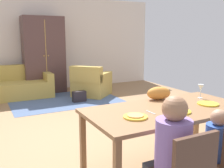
{
  "coord_description": "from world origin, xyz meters",
  "views": [
    {
      "loc": [
        -1.71,
        -3.57,
        1.58
      ],
      "look_at": [
        0.07,
        -0.16,
        0.85
      ],
      "focal_mm": 40.95,
      "sensor_mm": 36.0,
      "label": 1
    }
  ],
  "objects_px": {
    "person_child": "(213,159)",
    "cat": "(159,93)",
    "plate_near_man": "(135,117)",
    "couch": "(14,86)",
    "dining_table": "(168,114)",
    "handbag": "(79,96)",
    "armchair": "(91,84)",
    "plate_near_woman": "(208,104)",
    "person_man": "(169,163)",
    "plate_near_child": "(179,111)",
    "armoire": "(44,55)",
    "wine_glass": "(201,88)"
  },
  "relations": [
    {
      "from": "dining_table",
      "to": "couch",
      "type": "xyz_separation_m",
      "value": [
        -1.15,
        4.66,
        -0.39
      ]
    },
    {
      "from": "plate_near_child",
      "to": "armoire",
      "type": "bearing_deg",
      "value": 93.08
    },
    {
      "from": "dining_table",
      "to": "couch",
      "type": "distance_m",
      "value": 4.82
    },
    {
      "from": "plate_near_man",
      "to": "wine_glass",
      "type": "distance_m",
      "value": 1.26
    },
    {
      "from": "plate_near_child",
      "to": "armoire",
      "type": "relative_size",
      "value": 0.12
    },
    {
      "from": "couch",
      "to": "cat",
      "type": "bearing_deg",
      "value": -73.09
    },
    {
      "from": "plate_near_man",
      "to": "armoire",
      "type": "bearing_deg",
      "value": 87.21
    },
    {
      "from": "armchair",
      "to": "couch",
      "type": "bearing_deg",
      "value": 159.52
    },
    {
      "from": "plate_near_woman",
      "to": "cat",
      "type": "distance_m",
      "value": 0.61
    },
    {
      "from": "dining_table",
      "to": "couch",
      "type": "bearing_deg",
      "value": 103.89
    },
    {
      "from": "person_man",
      "to": "armoire",
      "type": "xyz_separation_m",
      "value": [
        0.25,
        5.63,
        0.54
      ]
    },
    {
      "from": "wine_glass",
      "to": "cat",
      "type": "distance_m",
      "value": 0.57
    },
    {
      "from": "plate_near_child",
      "to": "plate_near_woman",
      "type": "distance_m",
      "value": 0.53
    },
    {
      "from": "plate_near_man",
      "to": "plate_near_woman",
      "type": "relative_size",
      "value": 1.0
    },
    {
      "from": "plate_near_man",
      "to": "cat",
      "type": "height_order",
      "value": "cat"
    },
    {
      "from": "plate_near_man",
      "to": "plate_near_woman",
      "type": "distance_m",
      "value": 1.05
    },
    {
      "from": "dining_table",
      "to": "couch",
      "type": "relative_size",
      "value": 1.02
    },
    {
      "from": "armchair",
      "to": "handbag",
      "type": "xyz_separation_m",
      "value": [
        -0.51,
        -0.46,
        -0.19
      ]
    },
    {
      "from": "wine_glass",
      "to": "plate_near_woman",
      "type": "bearing_deg",
      "value": -120.13
    },
    {
      "from": "person_man",
      "to": "handbag",
      "type": "distance_m",
      "value": 4.24
    },
    {
      "from": "plate_near_man",
      "to": "cat",
      "type": "distance_m",
      "value": 0.84
    },
    {
      "from": "plate_near_woman",
      "to": "plate_near_man",
      "type": "bearing_deg",
      "value": -178.91
    },
    {
      "from": "person_child",
      "to": "armoire",
      "type": "bearing_deg",
      "value": 92.82
    },
    {
      "from": "armchair",
      "to": "dining_table",
      "type": "bearing_deg",
      "value": -100.1
    },
    {
      "from": "plate_near_man",
      "to": "couch",
      "type": "xyz_separation_m",
      "value": [
        -0.63,
        4.78,
        -0.47
      ]
    },
    {
      "from": "dining_table",
      "to": "plate_near_man",
      "type": "xyz_separation_m",
      "value": [
        -0.53,
        -0.12,
        0.08
      ]
    },
    {
      "from": "armoire",
      "to": "handbag",
      "type": "distance_m",
      "value": 1.8
    },
    {
      "from": "person_man",
      "to": "handbag",
      "type": "bearing_deg",
      "value": 80.16
    },
    {
      "from": "plate_near_woman",
      "to": "armoire",
      "type": "relative_size",
      "value": 0.12
    },
    {
      "from": "dining_table",
      "to": "cat",
      "type": "height_order",
      "value": "cat"
    },
    {
      "from": "plate_near_child",
      "to": "dining_table",
      "type": "bearing_deg",
      "value": 90.0
    },
    {
      "from": "dining_table",
      "to": "handbag",
      "type": "height_order",
      "value": "dining_table"
    },
    {
      "from": "wine_glass",
      "to": "plate_near_child",
      "type": "bearing_deg",
      "value": -152.39
    },
    {
      "from": "person_man",
      "to": "couch",
      "type": "bearing_deg",
      "value": 96.72
    },
    {
      "from": "person_child",
      "to": "armchair",
      "type": "distance_m",
      "value": 4.69
    },
    {
      "from": "person_child",
      "to": "cat",
      "type": "height_order",
      "value": "cat"
    },
    {
      "from": "person_man",
      "to": "armoire",
      "type": "bearing_deg",
      "value": 87.48
    },
    {
      "from": "plate_near_man",
      "to": "person_child",
      "type": "relative_size",
      "value": 0.27
    },
    {
      "from": "plate_near_woman",
      "to": "handbag",
      "type": "xyz_separation_m",
      "value": [
        -0.33,
        3.6,
        -0.64
      ]
    },
    {
      "from": "plate_near_woman",
      "to": "person_man",
      "type": "relative_size",
      "value": 0.23
    },
    {
      "from": "couch",
      "to": "handbag",
      "type": "height_order",
      "value": "couch"
    },
    {
      "from": "plate_near_child",
      "to": "person_child",
      "type": "relative_size",
      "value": 0.27
    },
    {
      "from": "armoire",
      "to": "cat",
      "type": "bearing_deg",
      "value": -84.69
    },
    {
      "from": "plate_near_man",
      "to": "armchair",
      "type": "height_order",
      "value": "armchair"
    },
    {
      "from": "person_man",
      "to": "plate_near_child",
      "type": "bearing_deg",
      "value": 42.39
    },
    {
      "from": "dining_table",
      "to": "handbag",
      "type": "bearing_deg",
      "value": 86.79
    },
    {
      "from": "couch",
      "to": "plate_near_man",
      "type": "bearing_deg",
      "value": -82.53
    },
    {
      "from": "dining_table",
      "to": "person_child",
      "type": "xyz_separation_m",
      "value": [
        0.0,
        -0.66,
        -0.26
      ]
    },
    {
      "from": "person_man",
      "to": "cat",
      "type": "relative_size",
      "value": 3.47
    },
    {
      "from": "plate_near_woman",
      "to": "person_child",
      "type": "bearing_deg",
      "value": -132.9
    }
  ]
}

